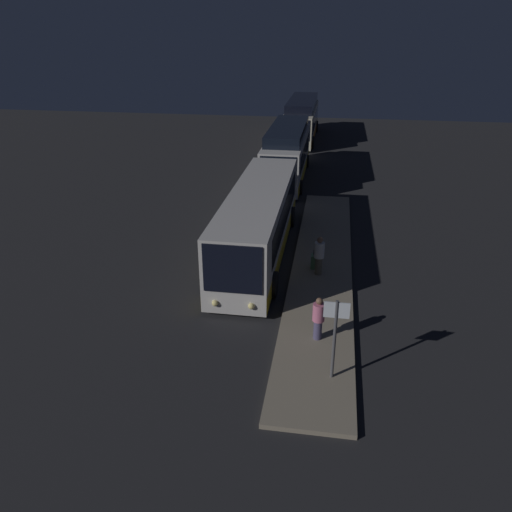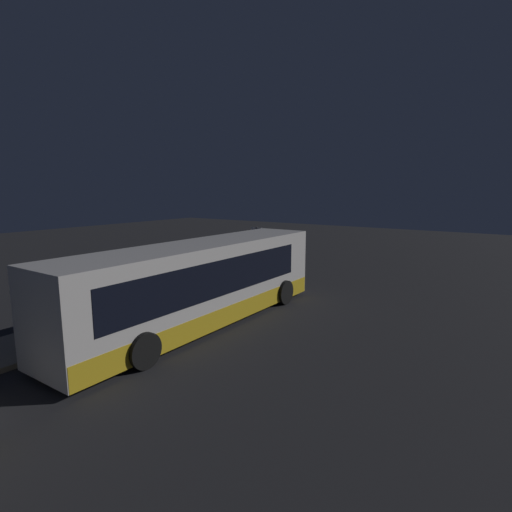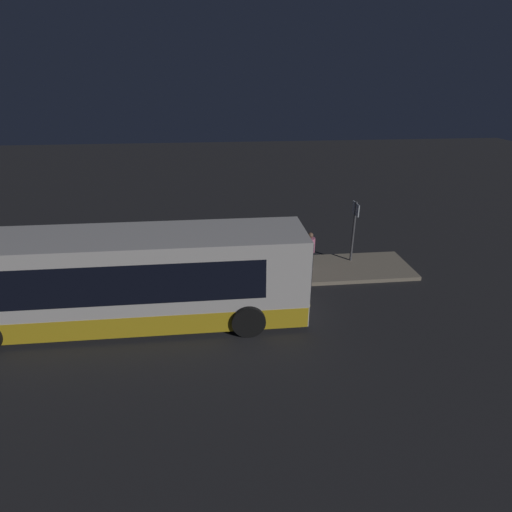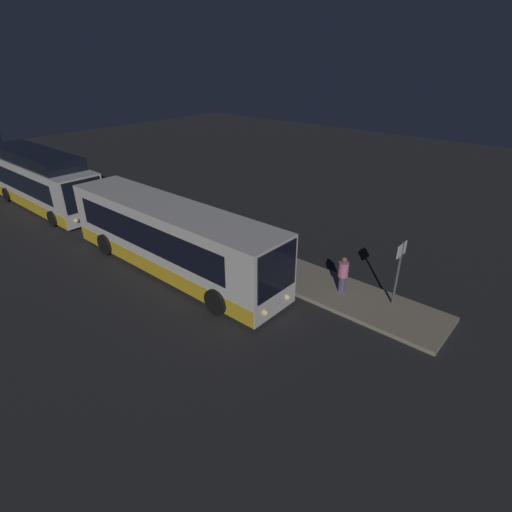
{
  "view_description": "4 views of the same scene",
  "coord_description": "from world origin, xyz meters",
  "px_view_note": "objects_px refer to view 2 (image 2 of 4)",
  "views": [
    {
      "loc": [
        20.07,
        3.12,
        9.86
      ],
      "look_at": [
        3.19,
        0.44,
        1.92
      ],
      "focal_mm": 35.0,
      "sensor_mm": 36.0,
      "label": 1
    },
    {
      "loc": [
        -12.03,
        -10.02,
        5.03
      ],
      "look_at": [
        3.19,
        0.44,
        1.92
      ],
      "focal_mm": 28.0,
      "sensor_mm": 36.0,
      "label": 2
    },
    {
      "loc": [
        1.91,
        -11.86,
        7.48
      ],
      "look_at": [
        3.19,
        0.44,
        1.92
      ],
      "focal_mm": 28.0,
      "sensor_mm": 36.0,
      "label": 3
    },
    {
      "loc": [
        12.22,
        -10.01,
        8.93
      ],
      "look_at": [
        3.19,
        0.44,
        1.92
      ],
      "focal_mm": 28.0,
      "sensor_mm": 36.0,
      "label": 4
    }
  ],
  "objects_px": {
    "suitcase": "(180,293)",
    "sign_post": "(257,242)",
    "passenger_boarding": "(244,262)",
    "bus_lead": "(200,285)",
    "passenger_waiting": "(185,277)"
  },
  "relations": [
    {
      "from": "passenger_waiting",
      "to": "sign_post",
      "type": "bearing_deg",
      "value": -98.17
    },
    {
      "from": "passenger_boarding",
      "to": "suitcase",
      "type": "relative_size",
      "value": 1.85
    },
    {
      "from": "suitcase",
      "to": "sign_post",
      "type": "relative_size",
      "value": 0.32
    },
    {
      "from": "sign_post",
      "to": "passenger_waiting",
      "type": "bearing_deg",
      "value": -174.05
    },
    {
      "from": "bus_lead",
      "to": "passenger_boarding",
      "type": "bearing_deg",
      "value": 23.77
    },
    {
      "from": "passenger_boarding",
      "to": "sign_post",
      "type": "height_order",
      "value": "sign_post"
    },
    {
      "from": "passenger_boarding",
      "to": "sign_post",
      "type": "xyz_separation_m",
      "value": [
        1.98,
        0.53,
        0.86
      ]
    },
    {
      "from": "passenger_waiting",
      "to": "sign_post",
      "type": "height_order",
      "value": "sign_post"
    },
    {
      "from": "passenger_boarding",
      "to": "bus_lead",
      "type": "bearing_deg",
      "value": 25.98
    },
    {
      "from": "passenger_boarding",
      "to": "suitcase",
      "type": "height_order",
      "value": "passenger_boarding"
    },
    {
      "from": "suitcase",
      "to": "sign_post",
      "type": "height_order",
      "value": "sign_post"
    },
    {
      "from": "bus_lead",
      "to": "sign_post",
      "type": "xyz_separation_m",
      "value": [
        9.04,
        3.63,
        0.31
      ]
    },
    {
      "from": "bus_lead",
      "to": "passenger_boarding",
      "type": "distance_m",
      "value": 7.73
    },
    {
      "from": "bus_lead",
      "to": "suitcase",
      "type": "bearing_deg",
      "value": 59.08
    },
    {
      "from": "passenger_waiting",
      "to": "suitcase",
      "type": "xyz_separation_m",
      "value": [
        -0.56,
        -0.25,
        -0.6
      ]
    }
  ]
}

